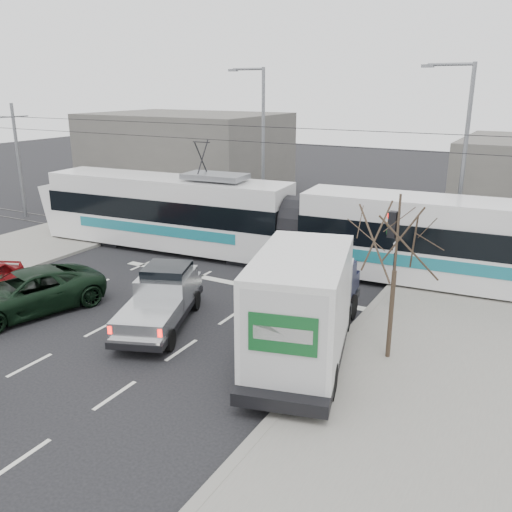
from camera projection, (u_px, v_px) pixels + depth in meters
The scene contains 14 objects.
ground at pixel (140, 339), 17.94m from camera, with size 120.00×120.00×0.00m, color black.
sidewalk_right at pixel (414, 413), 13.75m from camera, with size 6.00×60.00×0.15m, color gray.
rails at pixel (277, 258), 26.27m from camera, with size 60.00×1.60×0.03m, color #33302D.
building_left at pixel (186, 153), 41.86m from camera, with size 14.00×10.00×6.00m, color #615C57.
bare_tree at pixel (397, 241), 15.36m from camera, with size 2.40×2.40×5.00m.
traffic_signal at pixel (393, 238), 19.54m from camera, with size 0.44×0.44×3.60m.
street_lamp_near at pixel (460, 152), 24.68m from camera, with size 2.38×0.25×9.00m.
street_lamp_far at pixel (260, 137), 31.68m from camera, with size 2.38×0.25×9.00m.
catenary at pixel (278, 179), 25.11m from camera, with size 60.00×0.20×7.00m.
tram at pixel (296, 225), 24.62m from camera, with size 26.91×4.94×5.47m.
silver_pickup at pixel (162, 298), 18.87m from camera, with size 3.52×5.51×1.90m.
box_truck at pixel (303, 307), 15.98m from camera, with size 4.17×7.51×3.56m.
navy_pickup at pixel (312, 297), 18.24m from camera, with size 2.68×5.93×2.43m.
green_car at pixel (25, 293), 19.78m from camera, with size 2.57×5.58×1.55m, color black.
Camera 1 is at (11.28, -12.36, 8.02)m, focal length 38.00 mm.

